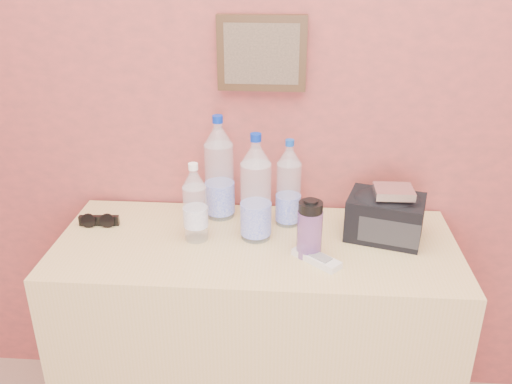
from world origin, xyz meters
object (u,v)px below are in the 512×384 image
pet_large_d (256,193)px  ac_remote (316,259)px  dresser (256,341)px  foil_packet (394,192)px  pet_large_c (289,187)px  sunglasses (99,221)px  nalgene_bottle (310,229)px  pet_large_b (219,173)px  pet_small (195,207)px  toiletry_bag (385,215)px

pet_large_d → ac_remote: bearing=-35.6°
dresser → foil_packet: size_ratio=10.81×
pet_large_d → ac_remote: size_ratio=2.24×
pet_large_c → sunglasses: bearing=-174.3°
nalgene_bottle → pet_large_b: bearing=140.9°
pet_small → pet_large_b: bearing=72.1°
pet_large_b → sunglasses: (-0.42, -0.11, -0.15)m
dresser → pet_large_c: (0.10, 0.15, 0.55)m
ac_remote → foil_packet: foil_packet is taller
pet_large_d → nalgene_bottle: 0.22m
pet_small → pet_large_c: bearing=24.1°
dresser → pet_large_b: pet_large_b is taller
pet_large_b → ac_remote: (0.34, -0.29, -0.16)m
nalgene_bottle → toiletry_bag: 0.29m
pet_large_c → toiletry_bag: size_ratio=1.28×
pet_large_b → nalgene_bottle: size_ratio=1.94×
toiletry_bag → foil_packet: foil_packet is taller
pet_large_d → pet_small: 0.20m
sunglasses → ac_remote: size_ratio=0.85×
foil_packet → ac_remote: bearing=-147.5°
pet_large_d → ac_remote: (0.20, -0.14, -0.15)m
pet_large_c → sunglasses: (-0.66, -0.07, -0.12)m
dresser → toiletry_bag: (0.43, 0.07, 0.50)m
pet_small → toiletry_bag: (0.63, 0.06, -0.04)m
toiletry_bag → dresser: bearing=-154.7°
pet_small → foil_packet: bearing=3.4°
pet_small → pet_large_d: bearing=7.1°
dresser → foil_packet: (0.44, 0.05, 0.59)m
dresser → toiletry_bag: bearing=9.3°
dresser → sunglasses: 0.71m
dresser → toiletry_bag: toiletry_bag is taller
pet_small → toiletry_bag: size_ratio=1.12×
pet_large_b → toiletry_bag: bearing=-11.6°
nalgene_bottle → sunglasses: 0.75m
pet_large_c → nalgene_bottle: size_ratio=1.60×
dresser → pet_large_c: pet_large_c is taller
pet_large_b → pet_large_d: pet_large_b is taller
sunglasses → foil_packet: (1.00, -0.03, 0.16)m
ac_remote → dresser: bearing=-166.9°
nalgene_bottle → pet_large_c: bearing=108.1°
pet_large_d → pet_small: (-0.20, -0.02, -0.04)m
pet_small → sunglasses: bearing=168.9°
pet_large_c → pet_small: 0.33m
ac_remote → foil_packet: bearing=74.3°
pet_large_d → nalgene_bottle: size_ratio=1.88×
pet_large_b → pet_small: pet_large_b is taller
pet_small → nalgene_bottle: 0.38m
pet_large_b → pet_large_c: 0.25m
dresser → pet_small: bearing=177.0°
dresser → pet_large_c: 0.58m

